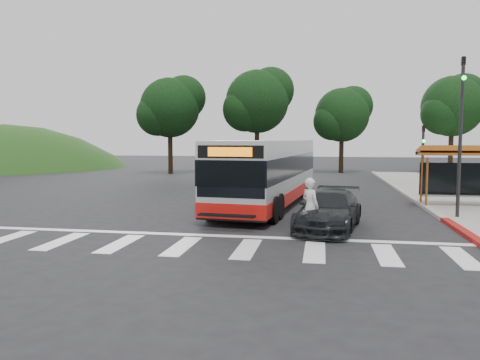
# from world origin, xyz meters

# --- Properties ---
(ground) EXTENTS (140.00, 140.00, 0.00)m
(ground) POSITION_xyz_m (0.00, 0.00, 0.00)
(ground) COLOR black
(ground) RESTS_ON ground
(sidewalk_east) EXTENTS (4.00, 40.00, 0.12)m
(sidewalk_east) POSITION_xyz_m (11.00, 8.00, 0.06)
(sidewalk_east) COLOR gray
(sidewalk_east) RESTS_ON ground
(curb_east) EXTENTS (0.30, 40.00, 0.15)m
(curb_east) POSITION_xyz_m (9.00, 8.00, 0.07)
(curb_east) COLOR #9E9991
(curb_east) RESTS_ON ground
(curb_east_red) EXTENTS (0.32, 6.00, 0.15)m
(curb_east_red) POSITION_xyz_m (9.00, -2.00, 0.08)
(curb_east_red) COLOR maroon
(curb_east_red) RESTS_ON ground
(hillside_nw) EXTENTS (44.00, 44.00, 10.00)m
(hillside_nw) POSITION_xyz_m (-32.00, 30.00, 0.00)
(hillside_nw) COLOR #1A3C13
(hillside_nw) RESTS_ON ground
(crosswalk_ladder) EXTENTS (18.00, 2.60, 0.01)m
(crosswalk_ladder) POSITION_xyz_m (0.00, -5.00, 0.01)
(crosswalk_ladder) COLOR silver
(crosswalk_ladder) RESTS_ON ground
(bus_shelter) EXTENTS (4.20, 1.60, 2.86)m
(bus_shelter) POSITION_xyz_m (10.80, 5.10, 2.35)
(bus_shelter) COLOR #9E531A
(bus_shelter) RESTS_ON sidewalk_east
(traffic_signal_ne_tall) EXTENTS (0.18, 0.37, 6.50)m
(traffic_signal_ne_tall) POSITION_xyz_m (9.60, 1.49, 3.88)
(traffic_signal_ne_tall) COLOR black
(traffic_signal_ne_tall) RESTS_ON ground
(traffic_signal_ne_short) EXTENTS (0.18, 0.37, 4.00)m
(traffic_signal_ne_short) POSITION_xyz_m (9.60, 8.49, 2.48)
(traffic_signal_ne_short) COLOR black
(traffic_signal_ne_short) RESTS_ON ground
(tree_ne_a) EXTENTS (6.16, 5.74, 9.30)m
(tree_ne_a) POSITION_xyz_m (16.08, 28.06, 6.39)
(tree_ne_a) COLOR black
(tree_ne_a) RESTS_ON parking_lot
(tree_north_a) EXTENTS (6.60, 6.15, 10.17)m
(tree_north_a) POSITION_xyz_m (-1.92, 26.07, 6.92)
(tree_north_a) COLOR black
(tree_north_a) RESTS_ON ground
(tree_north_b) EXTENTS (5.72, 5.33, 8.43)m
(tree_north_b) POSITION_xyz_m (6.07, 28.06, 5.66)
(tree_north_b) COLOR black
(tree_north_b) RESTS_ON ground
(tree_north_c) EXTENTS (6.16, 5.74, 9.30)m
(tree_north_c) POSITION_xyz_m (-9.92, 24.06, 6.29)
(tree_north_c) COLOR black
(tree_north_c) RESTS_ON ground
(transit_bus) EXTENTS (4.04, 12.59, 3.19)m
(transit_bus) POSITION_xyz_m (1.60, 4.11, 1.60)
(transit_bus) COLOR #BBBEC0
(transit_bus) RESTS_ON ground
(pedestrian) EXTENTS (0.84, 0.83, 1.95)m
(pedestrian) POSITION_xyz_m (3.80, -2.60, 0.98)
(pedestrian) COLOR silver
(pedestrian) RESTS_ON ground
(dark_sedan) EXTENTS (2.79, 5.12, 1.41)m
(dark_sedan) POSITION_xyz_m (4.45, -1.43, 0.70)
(dark_sedan) COLOR black
(dark_sedan) RESTS_ON ground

